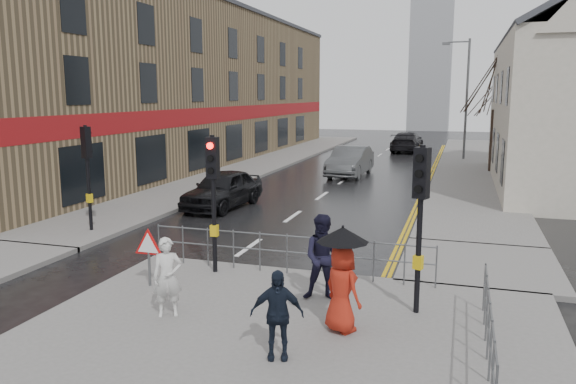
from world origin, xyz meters
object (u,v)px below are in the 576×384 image
Objects in this scene: pedestrian_a at (168,277)px; car_mid at (350,161)px; pedestrian_d at (277,314)px; car_parked at (223,189)px; pedestrian_with_umbrella at (342,274)px; pedestrian_b at (324,258)px.

car_mid is at bearing 63.03° from pedestrian_a.
pedestrian_a is 0.32× the size of car_mid.
pedestrian_a is 1.04× the size of pedestrian_d.
pedestrian_d is 13.54m from car_parked.
car_parked is at bearing 123.83° from pedestrian_with_umbrella.
pedestrian_with_umbrella is at bearing -76.81° from car_mid.
pedestrian_with_umbrella reaches higher than pedestrian_b.
pedestrian_with_umbrella is at bearing -50.83° from car_parked.
pedestrian_d is at bearing -79.47° from car_mid.
car_parked is at bearing 101.34° from pedestrian_d.
pedestrian_b is at bearing 115.24° from pedestrian_with_umbrella.
pedestrian_b is 1.22× the size of pedestrian_d.
car_parked is 10.82m from car_mid.
pedestrian_d is 0.31× the size of car_mid.
pedestrian_b is 2.87m from pedestrian_d.
pedestrian_d is (2.64, -1.08, -0.03)m from pedestrian_a.
pedestrian_b is 19.75m from car_mid.
car_mid is at bearing 78.53° from car_parked.
pedestrian_d reaches higher than car_parked.
car_mid is at bearing 81.69° from pedestrian_d.
pedestrian_a is 3.28m from pedestrian_b.
car_parked is at bearing -104.37° from car_mid.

